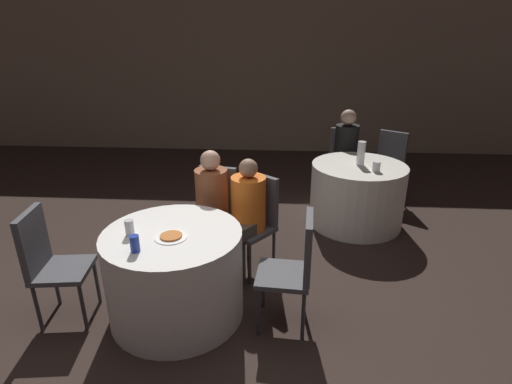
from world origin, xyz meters
name	(u,v)px	position (x,y,z in m)	size (l,w,h in m)	color
ground_plane	(184,322)	(0.00, 0.00, 0.00)	(16.00, 16.00, 0.00)	#332621
wall_back	(243,77)	(0.00, 5.11, 1.40)	(16.00, 0.06, 2.80)	gray
table_near	(175,274)	(-0.07, 0.12, 0.37)	(1.08, 1.08, 0.74)	white
table_far	(357,195)	(1.66, 1.92, 0.37)	(1.10, 1.10, 0.74)	white
chair_near_west	(48,257)	(-1.02, 0.01, 0.56)	(0.45, 0.45, 0.94)	#47474C
chair_near_east	(296,263)	(0.88, 0.05, 0.56)	(0.43, 0.43, 0.94)	#47474C
chair_near_northeast	(256,215)	(0.52, 0.87, 0.56)	(0.56, 0.56, 0.94)	#47474C
chair_near_north	(216,206)	(0.11, 1.06, 0.56)	(0.47, 0.47, 0.94)	#47474C
chair_far_northeast	(389,160)	(2.20, 2.72, 0.56)	(0.56, 0.56, 0.94)	#47474C
chair_far_north	(344,156)	(1.63, 2.89, 0.56)	(0.41, 0.42, 0.94)	#47474C
person_orange_shirt	(243,220)	(0.42, 0.74, 0.57)	(0.45, 0.46, 1.13)	#4C4238
person_black_shirt	(346,156)	(1.63, 2.72, 0.61)	(0.31, 0.50, 1.22)	#4C4238
person_floral_shirt	(210,211)	(0.08, 0.89, 0.58)	(0.35, 0.49, 1.16)	black
pizza_plate_near	(171,236)	(-0.06, 0.05, 0.75)	(0.25, 0.25, 0.02)	white
soda_can_silver	(129,228)	(-0.38, 0.07, 0.80)	(0.07, 0.07, 0.12)	silver
soda_can_blue	(135,244)	(-0.25, -0.17, 0.80)	(0.07, 0.07, 0.12)	#1E38A5
bottle_far	(361,153)	(1.67, 1.93, 0.88)	(0.09, 0.09, 0.28)	white
cup_far	(377,166)	(1.80, 1.71, 0.80)	(0.08, 0.08, 0.11)	white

